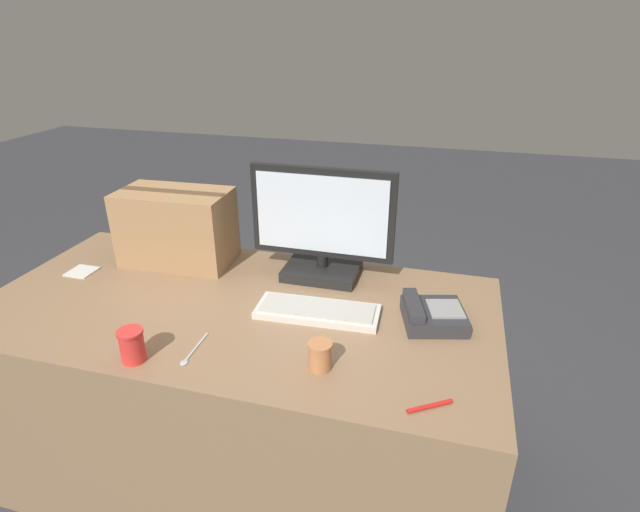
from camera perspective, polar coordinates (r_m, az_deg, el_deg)
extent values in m
plane|color=#38383D|center=(2.25, -8.11, -22.11)|extent=(12.00, 12.00, 0.00)
cube|color=#8C6B4C|center=(2.00, -8.77, -14.79)|extent=(1.80, 0.90, 0.75)
cube|color=black|center=(1.95, 0.25, -1.63)|extent=(0.28, 0.22, 0.04)
cylinder|color=black|center=(1.93, 0.25, -0.51)|extent=(0.04, 0.04, 0.05)
cube|color=black|center=(1.86, 0.26, 4.92)|extent=(0.55, 0.03, 0.34)
cube|color=silver|center=(1.84, 0.12, 4.74)|extent=(0.50, 0.01, 0.29)
cube|color=beige|center=(1.70, -0.28, -6.37)|extent=(0.42, 0.18, 0.02)
cube|color=#B7B2A8|center=(1.69, -0.29, -5.96)|extent=(0.39, 0.14, 0.01)
cube|color=#2D2D33|center=(1.69, 12.87, -6.71)|extent=(0.24, 0.24, 0.05)
cube|color=#2D2D33|center=(1.65, 10.64, -5.57)|extent=(0.09, 0.19, 0.03)
cube|color=gray|center=(1.68, 14.12, -5.86)|extent=(0.13, 0.14, 0.01)
cylinder|color=red|center=(1.57, -20.66, -9.68)|extent=(0.07, 0.07, 0.09)
cylinder|color=red|center=(1.54, -20.94, -8.11)|extent=(0.08, 0.08, 0.01)
cylinder|color=#BC7547|center=(1.44, 0.00, -11.44)|extent=(0.07, 0.07, 0.08)
cylinder|color=#BC7547|center=(1.42, 0.00, -10.06)|extent=(0.07, 0.07, 0.01)
cube|color=#B2B2B7|center=(1.59, -13.86, -9.97)|extent=(0.01, 0.14, 0.00)
ellipsoid|color=#B2B2B7|center=(1.53, -15.28, -11.66)|extent=(0.02, 0.03, 0.00)
cube|color=#9E754C|center=(2.10, -16.05, 3.20)|extent=(0.45, 0.26, 0.30)
cube|color=brown|center=(2.05, -16.55, 7.12)|extent=(0.43, 0.06, 0.00)
cylinder|color=red|center=(1.37, 12.43, -16.41)|extent=(0.11, 0.08, 0.01)
cube|color=silver|center=(2.19, -25.55, -1.61)|extent=(0.10, 0.10, 0.01)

